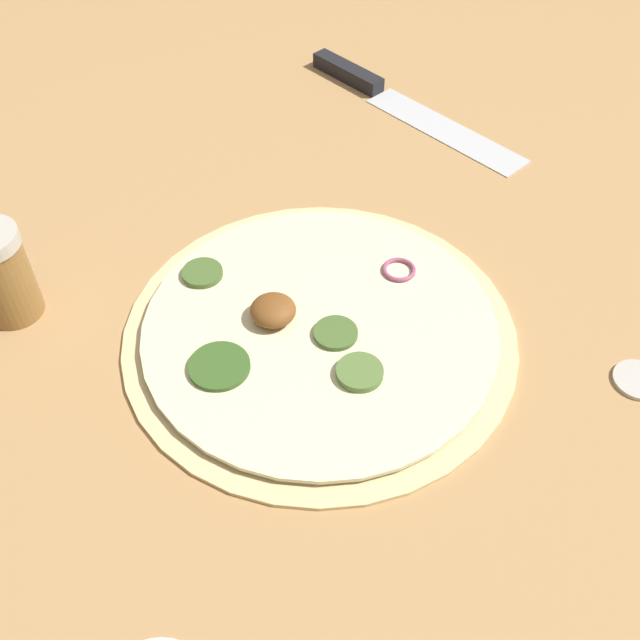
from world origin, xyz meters
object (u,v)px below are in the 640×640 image
object	(u,v)px
pizza	(318,329)
loose_cap	(640,383)
knife	(382,92)
spice_jar	(1,274)

from	to	relation	value
pizza	loose_cap	size ratio (longest dim) A/B	8.15
pizza	knife	world-z (taller)	pizza
pizza	spice_jar	world-z (taller)	spice_jar
pizza	loose_cap	distance (m)	0.26
pizza	knife	size ratio (longest dim) A/B	1.23
pizza	knife	bearing A→B (deg)	90.14
knife	spice_jar	bearing A→B (deg)	-87.43
knife	spice_jar	distance (m)	0.49
pizza	knife	xyz separation A→B (m)	(-0.00, 0.39, 0.00)
spice_jar	loose_cap	distance (m)	0.53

